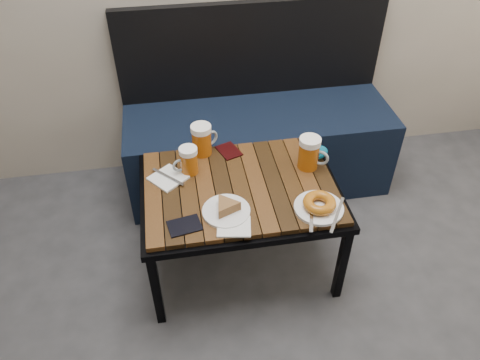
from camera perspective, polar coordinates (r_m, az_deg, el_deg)
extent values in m
cube|color=black|center=(2.58, 2.22, 3.84)|extent=(1.40, 0.50, 0.45)
cube|color=black|center=(2.53, 1.44, 15.62)|extent=(1.40, 0.05, 0.50)
cube|color=black|center=(1.96, -10.17, -13.05)|extent=(0.04, 0.03, 0.42)
cube|color=black|center=(2.06, 12.30, -10.00)|extent=(0.04, 0.03, 0.42)
cube|color=black|center=(2.34, -10.64, -2.03)|extent=(0.04, 0.04, 0.42)
cube|color=black|center=(2.42, 8.01, 0.07)|extent=(0.04, 0.04, 0.42)
cube|color=black|center=(1.99, 0.00, -1.42)|extent=(0.84, 0.62, 0.03)
cube|color=#351C0C|center=(1.98, 0.00, -0.86)|extent=(0.80, 0.58, 0.02)
cylinder|color=#AA510D|center=(2.01, -6.22, 2.13)|extent=(0.09, 0.09, 0.10)
cylinder|color=white|center=(1.98, -6.35, 3.56)|extent=(0.08, 0.08, 0.02)
torus|color=#8C999E|center=(2.00, -7.39, 1.78)|extent=(0.06, 0.03, 0.06)
cylinder|color=#AA510D|center=(2.11, -4.68, 4.61)|extent=(0.12, 0.12, 0.12)
cylinder|color=white|center=(2.07, -4.79, 6.26)|extent=(0.09, 0.09, 0.03)
torus|color=#8C999E|center=(2.14, -3.57, 5.13)|extent=(0.07, 0.05, 0.07)
cylinder|color=#AA510D|center=(2.05, 8.35, 2.99)|extent=(0.12, 0.12, 0.12)
cylinder|color=white|center=(2.00, 8.56, 4.69)|extent=(0.09, 0.09, 0.03)
torus|color=#8C999E|center=(2.04, 9.77, 2.67)|extent=(0.07, 0.05, 0.08)
cylinder|color=white|center=(1.84, -1.69, -3.82)|extent=(0.19, 0.19, 0.01)
cylinder|color=white|center=(1.88, 9.57, -3.37)|extent=(0.20, 0.20, 0.01)
torus|color=#85420C|center=(1.86, 9.66, -2.76)|extent=(0.13, 0.13, 0.04)
cube|color=#A5A8AD|center=(1.86, 11.77, -4.15)|extent=(0.12, 0.18, 0.00)
cube|color=#A5A8AD|center=(1.83, 8.71, -4.57)|extent=(0.06, 0.15, 0.00)
cube|color=white|center=(2.02, -8.75, 0.25)|extent=(0.19, 0.19, 0.01)
cube|color=#A5A8AD|center=(2.02, -8.77, 0.39)|extent=(0.13, 0.14, 0.00)
cube|color=white|center=(1.79, -0.74, -5.72)|extent=(0.14, 0.13, 0.01)
cube|color=black|center=(1.81, -6.78, -5.55)|extent=(0.14, 0.11, 0.01)
cube|color=black|center=(2.15, -1.37, 3.58)|extent=(0.12, 0.14, 0.01)
ellipsoid|color=navy|center=(2.12, 9.04, 3.32)|extent=(0.14, 0.10, 0.06)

